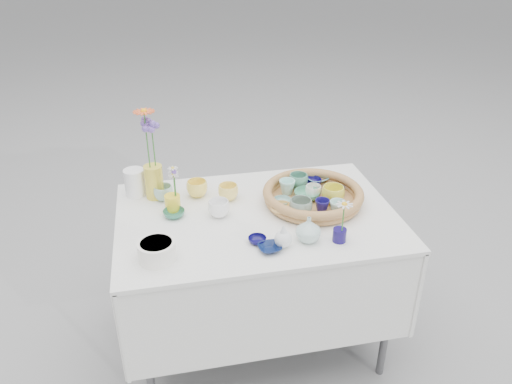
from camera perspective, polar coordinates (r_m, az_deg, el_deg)
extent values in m
plane|color=gray|center=(2.74, 0.09, -16.41)|extent=(80.00, 80.00, 0.00)
imported|color=#0B043D|center=(2.49, 6.33, 1.13)|extent=(0.11, 0.11, 0.03)
imported|color=black|center=(2.43, 8.87, 0.21)|extent=(0.14, 0.14, 0.03)
imported|color=yellow|center=(2.34, 8.79, -0.30)|extent=(0.13, 0.13, 0.08)
imported|color=#50A27C|center=(2.37, 5.86, -0.32)|extent=(0.13, 0.13, 0.04)
imported|color=gray|center=(2.22, 5.14, -1.80)|extent=(0.12, 0.12, 0.08)
imported|color=#84B7B1|center=(2.31, 2.99, -1.12)|extent=(0.11, 0.11, 0.03)
imported|color=#ADEAE1|center=(2.39, 3.57, 0.57)|extent=(0.09, 0.09, 0.07)
imported|color=white|center=(2.38, 6.56, 0.06)|extent=(0.08, 0.08, 0.06)
imported|color=#72C1D6|center=(2.54, 6.95, 1.52)|extent=(0.13, 0.13, 0.03)
imported|color=navy|center=(2.26, 7.57, -1.59)|extent=(0.08, 0.08, 0.06)
imported|color=#F3B55A|center=(2.25, 2.90, -1.90)|extent=(0.13, 0.13, 0.03)
imported|color=#AFD8CD|center=(2.25, 9.28, -1.80)|extent=(0.09, 0.09, 0.07)
imported|color=#54937A|center=(2.45, 4.87, 1.25)|extent=(0.10, 0.10, 0.07)
imported|color=#FFDF57|center=(2.42, -6.75, 0.40)|extent=(0.13, 0.13, 0.08)
imported|color=#FFE068|center=(2.38, -3.19, -0.01)|extent=(0.12, 0.12, 0.08)
imported|color=#2C6E54|center=(2.28, -9.36, -2.43)|extent=(0.13, 0.13, 0.03)
imported|color=white|center=(2.25, -4.27, -1.88)|extent=(0.12, 0.12, 0.08)
imported|color=#0B0845|center=(2.07, 0.14, -5.50)|extent=(0.08, 0.08, 0.02)
imported|color=#9FC9BC|center=(2.42, -10.55, -0.09)|extent=(0.11, 0.11, 0.07)
imported|color=#0B1A45|center=(2.03, 1.58, -6.42)|extent=(0.11, 0.11, 0.02)
imported|color=#AECDC7|center=(2.07, 6.02, -4.24)|extent=(0.13, 0.13, 0.11)
cylinder|color=#150B4E|center=(2.10, 9.52, -4.88)|extent=(0.07, 0.07, 0.06)
cylinder|color=yellow|center=(2.42, -11.57, 1.16)|extent=(0.09, 0.09, 0.17)
cylinder|color=yellow|center=(2.32, -9.51, -1.23)|extent=(0.09, 0.09, 0.08)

